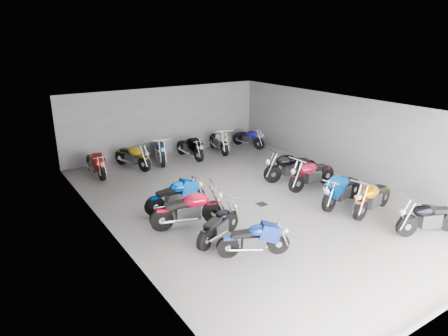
% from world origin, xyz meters
% --- Properties ---
extents(ground, '(14.00, 14.00, 0.00)m').
position_xyz_m(ground, '(0.00, 0.00, 0.00)').
color(ground, gray).
rests_on(ground, ground).
extents(wall_back, '(10.00, 0.10, 3.20)m').
position_xyz_m(wall_back, '(0.00, 7.00, 1.60)').
color(wall_back, gray).
rests_on(wall_back, ground).
extents(wall_left, '(0.10, 14.00, 3.20)m').
position_xyz_m(wall_left, '(-5.00, 0.00, 1.60)').
color(wall_left, gray).
rests_on(wall_left, ground).
extents(wall_right, '(0.10, 14.00, 3.20)m').
position_xyz_m(wall_right, '(5.00, 0.00, 1.60)').
color(wall_right, gray).
rests_on(wall_right, ground).
extents(ceiling, '(10.00, 14.00, 0.04)m').
position_xyz_m(ceiling, '(0.00, 0.00, 3.22)').
color(ceiling, black).
rests_on(ceiling, wall_back).
extents(drain_grate, '(0.32, 0.32, 0.01)m').
position_xyz_m(drain_grate, '(0.00, -0.50, 0.01)').
color(drain_grate, black).
rests_on(drain_grate, ground).
extents(motorcycle_left_b, '(1.82, 0.94, 0.86)m').
position_xyz_m(motorcycle_left_b, '(-2.25, -3.00, 0.47)').
color(motorcycle_left_b, black).
rests_on(motorcycle_left_b, ground).
extents(motorcycle_left_c, '(1.82, 0.89, 0.85)m').
position_xyz_m(motorcycle_left_c, '(-2.56, -1.78, 0.46)').
color(motorcycle_left_c, black).
rests_on(motorcycle_left_c, ground).
extents(motorcycle_left_d, '(2.28, 0.71, 1.02)m').
position_xyz_m(motorcycle_left_d, '(-2.87, -0.59, 0.56)').
color(motorcycle_left_d, black).
rests_on(motorcycle_left_d, ground).
extents(motorcycle_left_e, '(2.16, 0.42, 0.95)m').
position_xyz_m(motorcycle_left_e, '(-2.66, 0.67, 0.52)').
color(motorcycle_left_e, black).
rests_on(motorcycle_left_e, ground).
extents(motorcycle_right_a, '(2.05, 0.85, 0.94)m').
position_xyz_m(motorcycle_right_a, '(2.69, -4.80, 0.51)').
color(motorcycle_right_a, black).
rests_on(motorcycle_right_a, ground).
extents(motorcycle_right_b, '(2.23, 0.62, 0.99)m').
position_xyz_m(motorcycle_right_b, '(2.53, -2.99, 0.54)').
color(motorcycle_right_b, black).
rests_on(motorcycle_right_b, ground).
extents(motorcycle_right_c, '(2.27, 0.65, 1.01)m').
position_xyz_m(motorcycle_right_c, '(2.22, -2.00, 0.55)').
color(motorcycle_right_c, black).
rests_on(motorcycle_right_c, ground).
extents(motorcycle_right_d, '(2.31, 0.47, 1.02)m').
position_xyz_m(motorcycle_right_d, '(2.51, -0.30, 0.55)').
color(motorcycle_right_d, black).
rests_on(motorcycle_right_d, ground).
extents(motorcycle_right_e, '(2.33, 0.72, 1.04)m').
position_xyz_m(motorcycle_right_e, '(2.43, 0.77, 0.57)').
color(motorcycle_right_e, black).
rests_on(motorcycle_right_e, ground).
extents(motorcycle_back_a, '(0.42, 2.15, 0.95)m').
position_xyz_m(motorcycle_back_a, '(-3.87, 5.56, 0.52)').
color(motorcycle_back_a, black).
rests_on(motorcycle_back_a, ground).
extents(motorcycle_back_b, '(0.85, 2.15, 0.98)m').
position_xyz_m(motorcycle_back_b, '(-2.24, 5.65, 0.53)').
color(motorcycle_back_b, black).
rests_on(motorcycle_back_b, ground).
extents(motorcycle_back_c, '(0.79, 2.23, 1.00)m').
position_xyz_m(motorcycle_back_c, '(-0.91, 5.77, 0.55)').
color(motorcycle_back_c, black).
rests_on(motorcycle_back_c, ground).
extents(motorcycle_back_d, '(0.46, 2.16, 0.95)m').
position_xyz_m(motorcycle_back_d, '(0.55, 5.59, 0.52)').
color(motorcycle_back_d, black).
rests_on(motorcycle_back_d, ground).
extents(motorcycle_back_e, '(0.64, 2.25, 1.00)m').
position_xyz_m(motorcycle_back_e, '(2.25, 5.74, 0.54)').
color(motorcycle_back_e, black).
rests_on(motorcycle_back_e, ground).
extents(motorcycle_back_f, '(0.64, 1.97, 0.88)m').
position_xyz_m(motorcycle_back_f, '(4.01, 5.66, 0.48)').
color(motorcycle_back_f, black).
rests_on(motorcycle_back_f, ground).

